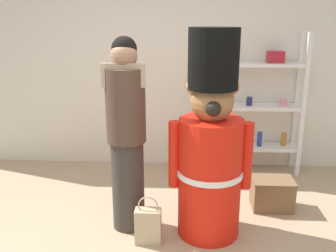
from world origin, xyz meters
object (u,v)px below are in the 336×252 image
Objects in this scene: display_crate at (272,194)px; merchandise_shelf at (249,103)px; shopping_bag at (148,225)px; teddy_bear_guard at (210,150)px; person_shopper at (126,133)px.

merchandise_shelf is at bearing 96.55° from display_crate.
merchandise_shelf reaches higher than shopping_bag.
teddy_bear_guard reaches higher than person_shopper.
merchandise_shelf is 1.94m from person_shopper.
teddy_bear_guard is at bearing -5.42° from person_shopper.
teddy_bear_guard reaches higher than display_crate.
person_shopper is at bearing -163.54° from display_crate.
display_crate is at bearing 29.60° from shopping_bag.
person_shopper reaches higher than merchandise_shelf.
merchandise_shelf is 1.25m from display_crate.
shopping_bag is 1.39m from display_crate.
person_shopper reaches higher than display_crate.
person_shopper reaches higher than shopping_bag.
shopping_bag is (-0.53, -0.20, -0.64)m from teddy_bear_guard.
teddy_bear_guard is 1.04× the size of person_shopper.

